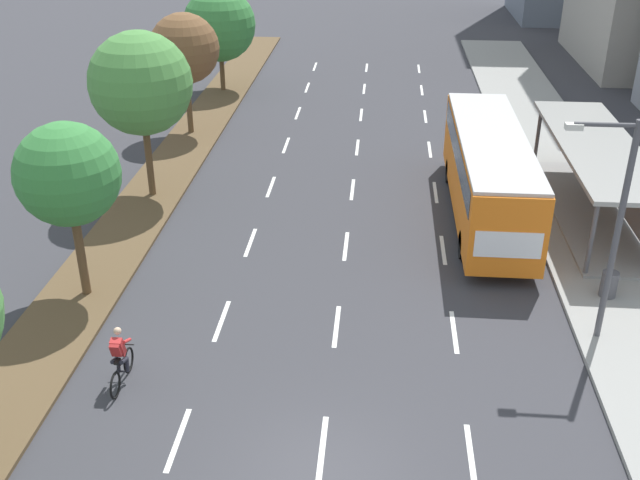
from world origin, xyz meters
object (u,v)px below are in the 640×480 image
object	(u,v)px
median_tree_third	(141,84)
streetlight	(613,219)
cyclist	(120,359)
median_tree_fifth	(219,25)
bus	(489,167)
median_tree_second	(68,175)
trash_bin	(609,284)
median_tree_fourth	(184,49)
bus_shelter	(601,172)

from	to	relation	value
median_tree_third	streetlight	world-z (taller)	median_tree_third
cyclist	median_tree_fifth	size ratio (longest dim) A/B	0.31
bus	median_tree_second	distance (m)	15.26
bus	trash_bin	world-z (taller)	bus
cyclist	median_tree_fifth	distance (m)	28.41
median_tree_fifth	streetlight	distance (m)	29.53
median_tree_second	median_tree_fourth	bearing A→B (deg)	91.59
bus	median_tree_fifth	world-z (taller)	median_tree_fifth
median_tree_third	median_tree_fourth	size ratio (longest dim) A/B	1.13
median_tree_third	median_tree_fifth	bearing A→B (deg)	90.87
median_tree_fourth	median_tree_second	bearing A→B (deg)	-88.41
trash_bin	bus_shelter	bearing A→B (deg)	80.30
bus_shelter	median_tree_fifth	xyz separation A→B (m)	(-18.00, 16.32, 2.08)
cyclist	bus	bearing A→B (deg)	46.72
median_tree_fifth	trash_bin	distance (m)	28.46
median_tree_fourth	streetlight	size ratio (longest dim) A/B	0.91
bus	streetlight	distance (m)	8.70
cyclist	median_tree_third	bearing A→B (deg)	102.59
bus	cyclist	bearing A→B (deg)	-133.28
bus	streetlight	xyz separation A→B (m)	(2.17, -8.22, 1.82)
bus	median_tree_second	size ratio (longest dim) A/B	2.00
cyclist	median_tree_second	size ratio (longest dim) A/B	0.32
median_tree_fourth	trash_bin	size ratio (longest dim) A/B	6.97
cyclist	streetlight	world-z (taller)	streetlight
cyclist	median_tree_second	distance (m)	6.06
streetlight	median_tree_third	bearing A→B (deg)	149.99
bus	median_tree_fourth	size ratio (longest dim) A/B	1.91
median_tree_second	median_tree_fifth	xyz separation A→B (m)	(-0.38, 23.77, -0.22)
bus	median_tree_second	xyz separation A→B (m)	(-13.34, -7.11, 2.11)
median_tree_third	median_tree_fourth	xyz separation A→B (m)	(-0.30, 7.92, -0.44)
median_tree_second	trash_bin	xyz separation A→B (m)	(16.54, 1.14, -3.60)
median_tree_third	median_tree_fifth	size ratio (longest dim) A/B	1.12
bus	cyclist	xyz separation A→B (m)	(-10.75, -11.42, -1.28)
median_tree_second	trash_bin	world-z (taller)	median_tree_second
median_tree_third	median_tree_fourth	distance (m)	7.94
median_tree_third	bus_shelter	bearing A→B (deg)	-1.51
median_tree_fourth	streetlight	xyz separation A→B (m)	(15.95, -16.96, -0.44)
median_tree_third	cyclist	bearing A→B (deg)	-77.41
bus_shelter	median_tree_second	world-z (taller)	median_tree_second
bus	streetlight	world-z (taller)	streetlight
bus_shelter	median_tree_fourth	bearing A→B (deg)	155.08
median_tree_third	streetlight	size ratio (longest dim) A/B	1.03
median_tree_fourth	streetlight	world-z (taller)	streetlight
median_tree_fourth	trash_bin	bearing A→B (deg)	-40.89
bus	cyclist	world-z (taller)	bus
median_tree_fifth	streetlight	size ratio (longest dim) A/B	0.91
median_tree_fifth	streetlight	world-z (taller)	streetlight
bus	cyclist	distance (m)	15.74
trash_bin	median_tree_fifth	bearing A→B (deg)	126.80
median_tree_fifth	cyclist	bearing A→B (deg)	-83.96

